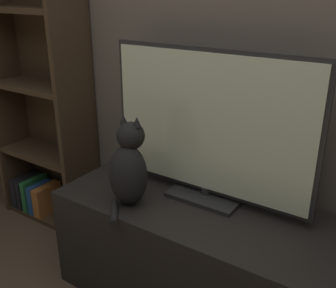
# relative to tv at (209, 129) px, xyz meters

# --- Properties ---
(wall_back) EXTENTS (4.80, 0.05, 2.60)m
(wall_back) POSITION_rel_tv_xyz_m (0.06, 0.21, 0.44)
(wall_back) COLOR #60564C
(wall_back) RESTS_ON ground_plane
(tv_stand) EXTENTS (1.40, 0.54, 0.52)m
(tv_stand) POSITION_rel_tv_xyz_m (0.06, -0.10, -0.60)
(tv_stand) COLOR black
(tv_stand) RESTS_ON ground_plane
(tv) EXTENTS (0.97, 0.20, 0.68)m
(tv) POSITION_rel_tv_xyz_m (0.00, 0.00, 0.00)
(tv) COLOR black
(tv) RESTS_ON tv_stand
(cat) EXTENTS (0.19, 0.29, 0.41)m
(cat) POSITION_rel_tv_xyz_m (-0.26, -0.23, -0.17)
(cat) COLOR black
(cat) RESTS_ON tv_stand
(bookshelf) EXTENTS (0.65, 0.28, 1.76)m
(bookshelf) POSITION_rel_tv_xyz_m (-1.18, 0.08, -0.05)
(bookshelf) COLOR #3D2D1E
(bookshelf) RESTS_ON ground_plane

